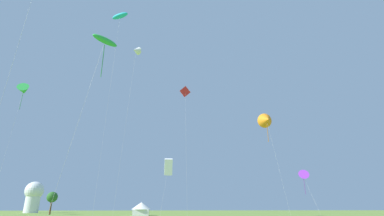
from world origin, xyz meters
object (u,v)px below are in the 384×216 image
Objects in this scene: kite_white_box at (168,167)px; observatory_dome at (34,195)px; kite_purple_delta at (303,177)px; festival_tent_right at (141,208)px; kite_cyan_parafoil at (120,16)px; kite_red_diamond at (185,93)px; kite_orange_delta at (267,120)px; tree_distant_left at (52,197)px; kite_green_parafoil at (105,41)px; kite_white_delta at (136,51)px; kite_green_delta at (24,90)px.

kite_white_box is 0.86× the size of observatory_dome.
observatory_dome is at bearing 134.59° from kite_purple_delta.
kite_cyan_parafoil is at bearing -97.69° from festival_tent_right.
kite_red_diamond is 78.76m from observatory_dome.
kite_orange_delta is at bearing -54.50° from festival_tent_right.
kite_cyan_parafoil reaches higher than kite_orange_delta.
tree_distant_left is at bearing 117.69° from kite_cyan_parafoil.
festival_tent_right is (0.50, 50.90, -13.92)m from kite_green_parafoil.
kite_red_diamond reaches higher than kite_orange_delta.
observatory_dome is at bearing 119.14° from kite_cyan_parafoil.
kite_purple_delta is 41.36m from kite_white_delta.
kite_cyan_parafoil is at bearing 98.72° from kite_green_parafoil.
kite_white_delta is (-28.28, 11.95, 27.71)m from kite_purple_delta.
kite_green_parafoil is at bearing -142.94° from kite_purple_delta.
kite_white_box is (-15.80, 2.61, -7.45)m from kite_orange_delta.
observatory_dome is (-19.74, 59.84, -16.48)m from kite_green_delta.
kite_red_diamond reaches higher than kite_white_box.
kite_purple_delta is 51.44m from kite_green_delta.
observatory_dome reaches higher than tree_distant_left.
observatory_dome is at bearing 132.54° from kite_orange_delta.
kite_green_parafoil is at bearing -81.28° from kite_cyan_parafoil.
kite_green_parafoil is at bearing -136.90° from kite_orange_delta.
kite_red_diamond is at bearing -6.62° from kite_white_delta.
kite_white_delta is 1.47× the size of kite_green_delta.
kite_green_delta is 5.08× the size of festival_tent_right.
kite_red_diamond reaches higher than kite_purple_delta.
kite_orange_delta is 1.55× the size of observatory_dome.
kite_purple_delta is 0.31× the size of kite_green_delta.
observatory_dome is (-67.76, 68.73, -0.30)m from kite_purple_delta.
tree_distant_left is at bearing 128.05° from kite_white_box.
kite_cyan_parafoil is (-2.11, -10.24, 0.96)m from kite_white_delta.
kite_red_diamond is 30.51m from kite_green_delta.
kite_purple_delta is 0.21× the size of kite_white_delta.
kite_green_delta reaches higher than kite_orange_delta.
kite_orange_delta is at bearing -26.60° from kite_white_delta.
kite_white_box is (27.28, -6.02, -14.59)m from kite_green_delta.
kite_purple_delta is 67.22m from tree_distant_left.
kite_purple_delta is 0.21× the size of kite_cyan_parafoil.
observatory_dome reaches higher than festival_tent_right.
kite_cyan_parafoil is (-3.39, 22.11, 19.37)m from kite_green_parafoil.
kite_purple_delta is 40.68m from festival_tent_right.
kite_red_diamond reaches higher than kite_green_delta.
kite_red_diamond is 1.58× the size of kite_green_parafoil.
kite_red_diamond is 18.52m from kite_orange_delta.
kite_green_delta is (-21.01, 29.28, 6.89)m from kite_green_parafoil.
kite_white_delta is (-1.28, 32.35, 18.42)m from kite_green_parafoil.
kite_green_delta is at bearing -176.57° from kite_red_diamond.
kite_cyan_parafoil is 82.01m from observatory_dome.
kite_green_parafoil is 37.25m from kite_white_delta.
kite_white_box is at bearing -111.85° from kite_red_diamond.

